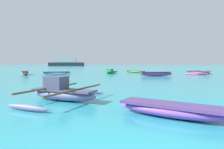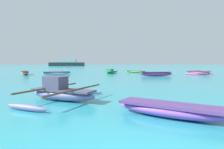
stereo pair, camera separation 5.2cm
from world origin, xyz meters
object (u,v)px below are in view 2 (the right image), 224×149
moored_boat_5 (169,109)px  moored_boat_6 (57,73)px  moored_boat_0 (25,72)px  moored_boat_3 (198,73)px  moored_boat_4 (62,92)px  distant_ferry (67,63)px  moored_boat_1 (156,74)px  moored_boat_2 (136,71)px  moored_boat_7 (111,72)px

moored_boat_5 → moored_boat_6: (-8.15, 19.39, -0.01)m
moored_boat_0 → moored_boat_6: bearing=76.9°
moored_boat_3 → moored_boat_4: 20.81m
distant_ferry → moored_boat_0: bearing=-83.3°
moored_boat_1 → moored_boat_5: 16.48m
moored_boat_6 → moored_boat_2: bearing=-1.6°
moored_boat_3 → moored_boat_5: bearing=-58.3°
moored_boat_4 → moored_boat_1: bearing=87.5°
moored_boat_3 → moored_boat_6: (-17.51, 0.60, -0.01)m
moored_boat_6 → moored_boat_7: bearing=-1.7°
moored_boat_4 → distant_ferry: (-14.76, 71.87, 0.91)m
moored_boat_2 → moored_boat_5: moored_boat_5 is taller
moored_boat_1 → moored_boat_3: 6.46m
moored_boat_6 → distant_ferry: size_ratio=0.28×
moored_boat_0 → distant_ferry: size_ratio=0.24×
moored_boat_1 → moored_boat_6: bearing=160.0°
moored_boat_0 → moored_boat_1: (15.30, -2.79, -0.01)m
moored_boat_2 → moored_boat_3: 8.27m
moored_boat_6 → moored_boat_0: bearing=167.2°
moored_boat_1 → moored_boat_4: moored_boat_4 is taller
moored_boat_2 → moored_boat_5: (-2.20, -22.94, 0.03)m
moored_boat_5 → moored_boat_7: size_ratio=1.09×
moored_boat_4 → moored_boat_5: size_ratio=1.41×
moored_boat_3 → distant_ferry: distant_ferry is taller
moored_boat_1 → moored_boat_5: moored_boat_1 is taller
moored_boat_4 → moored_boat_6: moored_boat_4 is taller
moored_boat_2 → moored_boat_3: moored_boat_3 is taller
moored_boat_6 → moored_boat_7: 7.19m
moored_boat_3 → distant_ferry: (-27.68, 55.56, 1.02)m
moored_boat_3 → moored_boat_7: (-10.70, 2.91, 0.01)m
moored_boat_0 → moored_boat_6: (3.66, 0.49, -0.07)m
moored_boat_0 → distant_ferry: 55.83m
moored_boat_3 → moored_boat_7: size_ratio=1.36×
moored_boat_0 → moored_boat_3: (21.17, -0.11, -0.06)m
moored_boat_0 → moored_boat_4: moored_boat_4 is taller
moored_boat_2 → moored_boat_5: size_ratio=0.98×
moored_boat_0 → moored_boat_3: 21.17m
moored_boat_7 → moored_boat_6: bearing=139.5°
moored_boat_3 → moored_boat_7: 11.09m
moored_boat_3 → moored_boat_0: bearing=-122.2°
moored_boat_3 → moored_boat_7: bearing=-137.1°
moored_boat_1 → moored_boat_4: bearing=-121.6°
moored_boat_1 → moored_boat_6: size_ratio=0.93×
moored_boat_2 → moored_boat_3: bearing=-2.7°
moored_boat_1 → moored_boat_2: (-1.28, 6.83, -0.07)m
moored_boat_2 → distant_ferry: size_ratio=0.21×
moored_boat_5 → distant_ferry: (-18.32, 74.35, 1.02)m
moored_boat_1 → moored_boat_7: size_ratio=1.31×
moored_boat_5 → moored_boat_6: bearing=146.4°
moored_boat_2 → moored_boat_4: bearing=-78.3°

